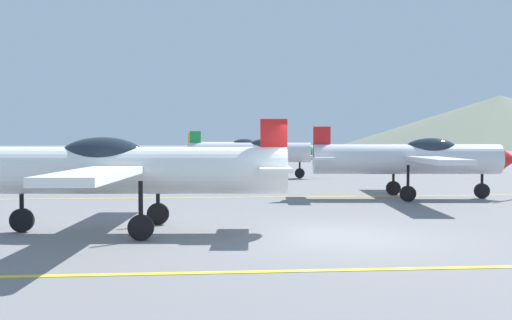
# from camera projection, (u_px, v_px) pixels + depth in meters

# --- Properties ---
(ground_plane) EXTENTS (400.00, 400.00, 0.00)m
(ground_plane) POSITION_uv_depth(u_px,v_px,m) (341.00, 238.00, 12.21)
(ground_plane) COLOR slate
(apron_line_near) EXTENTS (80.00, 0.16, 0.01)m
(apron_line_near) POSITION_uv_depth(u_px,v_px,m) (384.00, 269.00, 9.19)
(apron_line_near) COLOR yellow
(apron_line_near) RESTS_ON ground_plane
(apron_line_far) EXTENTS (80.00, 0.16, 0.01)m
(apron_line_far) POSITION_uv_depth(u_px,v_px,m) (287.00, 197.00, 20.80)
(apron_line_far) COLOR yellow
(apron_line_far) RESTS_ON ground_plane
(airplane_near) EXTENTS (7.65, 8.80, 2.63)m
(airplane_near) POSITION_uv_depth(u_px,v_px,m) (129.00, 169.00, 12.88)
(airplane_near) COLOR white
(airplane_near) RESTS_ON ground_plane
(airplane_mid) EXTENTS (7.66, 8.81, 2.63)m
(airplane_mid) POSITION_uv_depth(u_px,v_px,m) (414.00, 158.00, 20.32)
(airplane_mid) COLOR silver
(airplane_mid) RESTS_ON ground_plane
(airplane_far) EXTENTS (7.68, 8.81, 2.63)m
(airplane_far) POSITION_uv_depth(u_px,v_px,m) (255.00, 152.00, 31.11)
(airplane_far) COLOR silver
(airplane_far) RESTS_ON ground_plane
(airplane_back) EXTENTS (7.69, 8.79, 2.63)m
(airplane_back) POSITION_uv_depth(u_px,v_px,m) (237.00, 149.00, 42.12)
(airplane_back) COLOR silver
(airplane_back) RESTS_ON ground_plane
(hill_centerleft) EXTENTS (87.74, 87.74, 13.88)m
(hill_centerleft) POSITION_uv_depth(u_px,v_px,m) (500.00, 122.00, 147.29)
(hill_centerleft) COLOR slate
(hill_centerleft) RESTS_ON ground_plane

